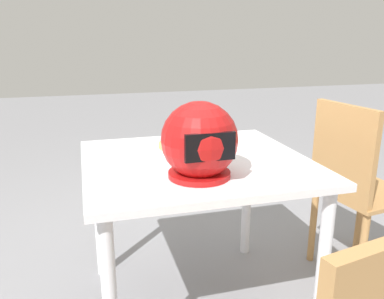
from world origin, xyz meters
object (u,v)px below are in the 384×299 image
at_px(dining_table, 196,180).
at_px(chair_side, 354,182).
at_px(pizza, 188,144).

relative_size(dining_table, chair_side, 1.03).
bearing_deg(dining_table, chair_side, -177.76).
xyz_separation_m(dining_table, chair_side, (-0.82, -0.03, -0.11)).
xyz_separation_m(dining_table, pizza, (-0.01, -0.16, 0.12)).
xyz_separation_m(pizza, chair_side, (-0.82, 0.13, -0.22)).
height_order(pizza, chair_side, chair_side).
bearing_deg(pizza, chair_side, 171.18).
distance_m(pizza, chair_side, 0.86).
bearing_deg(dining_table, pizza, -92.49).
bearing_deg(chair_side, pizza, -8.82).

